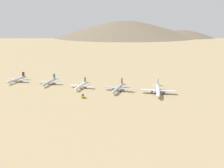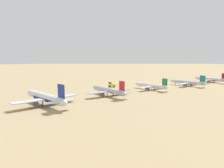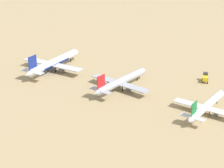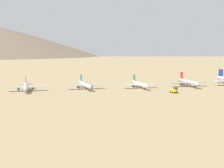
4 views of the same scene
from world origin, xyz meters
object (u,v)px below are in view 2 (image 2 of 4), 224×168
parked_jet_1 (188,82)px  parked_jet_4 (46,97)px  parked_jet_0 (211,79)px  service_truck (112,85)px  parked_jet_2 (151,86)px  parked_jet_3 (109,90)px

parked_jet_1 → parked_jet_4: size_ratio=0.82×
parked_jet_0 → service_truck: parked_jet_0 is taller
parked_jet_0 → parked_jet_1: bearing=86.3°
parked_jet_4 → parked_jet_2: bearing=-93.8°
parked_jet_1 → parked_jet_2: 40.70m
parked_jet_0 → parked_jet_4: (16.68, 161.63, 0.68)m
parked_jet_2 → parked_jet_3: parked_jet_3 is taller
parked_jet_1 → parked_jet_4: bearing=83.4°
parked_jet_1 → service_truck: parked_jet_1 is taller
parked_jet_0 → parked_jet_4: size_ratio=0.82×
parked_jet_3 → parked_jet_4: size_ratio=0.89×
parked_jet_0 → parked_jet_4: bearing=84.1°
parked_jet_0 → service_truck: bearing=65.7°
parked_jet_1 → parked_jet_3: size_ratio=0.93×
parked_jet_2 → parked_jet_4: parked_jet_4 is taller
parked_jet_0 → parked_jet_1: parked_jet_1 is taller
parked_jet_0 → parked_jet_4: parked_jet_4 is taller
parked_jet_1 → parked_jet_3: parked_jet_3 is taller
service_truck → parked_jet_1: bearing=-127.4°
parked_jet_0 → parked_jet_1: size_ratio=0.99×
parked_jet_0 → parked_jet_2: 82.57m
parked_jet_2 → service_truck: bearing=20.8°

